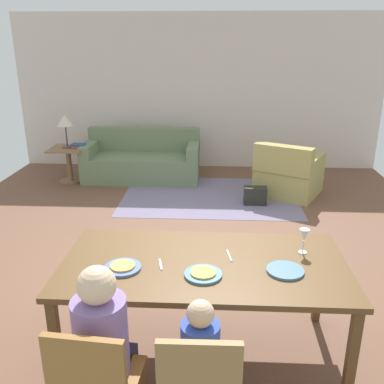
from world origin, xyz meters
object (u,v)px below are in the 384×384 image
wine_glass (304,236)px  person_child (200,373)px  plate_near_woman (285,270)px  book_lower (79,147)px  dining_chair_man (96,383)px  person_man (105,357)px  side_table (69,160)px  dining_table (204,270)px  couch (142,161)px  book_upper (79,145)px  plate_near_child (203,274)px  plate_near_man (123,268)px  table_lamp (65,121)px  armchair (288,174)px  handbag (255,196)px

wine_glass → person_child: wine_glass is taller
wine_glass → person_child: (-0.71, -0.87, -0.46)m
plate_near_woman → book_lower: plate_near_woman is taller
dining_chair_man → person_man: bearing=86.6°
wine_glass → book_lower: size_ratio=0.85×
plate_near_woman → side_table: bearing=124.9°
dining_table → person_child: person_child is taller
couch → book_upper: couch is taller
dining_table → couch: size_ratio=1.03×
dining_table → plate_near_child: bearing=-90.0°
dining_table → book_upper: dining_table is taller
plate_near_man → table_lamp: table_lamp is taller
wine_glass → table_lamp: 4.90m
plate_near_man → dining_chair_man: size_ratio=0.29×
wine_glass → side_table: size_ratio=0.32×
plate_near_man → table_lamp: 4.51m
plate_near_woman → person_child: bearing=-132.9°
dining_table → book_upper: bearing=118.0°
dining_chair_man → armchair: dining_chair_man is taller
dining_table → plate_near_woman: plate_near_woman is taller
person_child → armchair: person_child is taller
table_lamp → dining_chair_man: bearing=-69.9°
plate_near_child → person_man: (-0.54, -0.50, -0.26)m
book_upper → book_lower: bearing=-66.8°
plate_near_man → person_child: (0.54, -0.57, -0.34)m
person_man → book_upper: 5.01m
dining_table → plate_near_man: 0.56m
plate_near_man → book_lower: bearing=111.1°
dining_chair_man → table_lamp: (-1.78, 4.87, 0.52)m
armchair → table_lamp: 3.61m
dining_table → book_upper: size_ratio=9.00×
dining_table → plate_near_woman: (0.54, -0.10, 0.07)m
plate_near_woman → book_upper: bearing=123.0°
person_child → dining_chair_man: bearing=-162.9°
side_table → plate_near_man: bearing=-66.6°
person_man → book_lower: bearing=108.8°
table_lamp → handbag: bearing=-16.8°
plate_near_man → plate_near_child: size_ratio=1.00×
armchair → side_table: bearing=172.7°
handbag → table_lamp: bearing=163.2°
book_upper → wine_glass: bearing=-53.5°
person_man → armchair: bearing=67.9°
wine_glass → book_upper: size_ratio=0.85×
table_lamp → book_lower: 0.46m
couch → dining_chair_man: bearing=-83.3°
plate_near_woman → book_lower: size_ratio=1.14×
plate_near_child → book_upper: (-2.16, 4.24, -0.15)m
armchair → handbag: 0.72m
dining_chair_man → handbag: bearing=73.1°
wine_glass → dining_table: bearing=-165.8°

